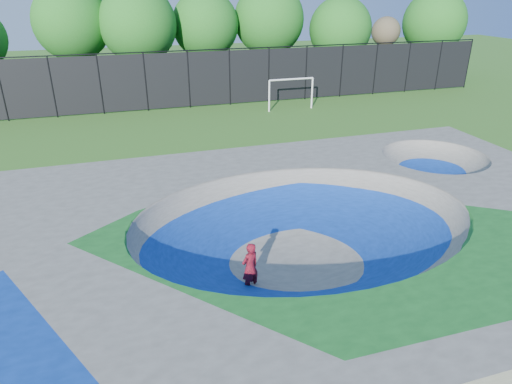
% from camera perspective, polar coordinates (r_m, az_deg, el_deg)
% --- Properties ---
extents(ground, '(120.00, 120.00, 0.00)m').
position_cam_1_polar(ground, '(15.13, 5.80, -7.99)').
color(ground, '#2F621B').
rests_on(ground, ground).
extents(skate_deck, '(22.00, 14.00, 1.50)m').
position_cam_1_polar(skate_deck, '(14.74, 5.92, -5.52)').
color(skate_deck, gray).
rests_on(skate_deck, ground).
extents(skater, '(0.67, 0.57, 1.56)m').
position_cam_1_polar(skater, '(13.10, -0.75, -9.41)').
color(skater, red).
rests_on(skater, ground).
extents(skateboard, '(0.79, 0.58, 0.05)m').
position_cam_1_polar(skateboard, '(13.53, -0.73, -12.07)').
color(skateboard, black).
rests_on(skateboard, ground).
extents(soccer_goal, '(3.36, 0.12, 2.22)m').
position_cam_1_polar(soccer_goal, '(32.86, 4.41, 12.82)').
color(soccer_goal, white).
rests_on(soccer_goal, ground).
extents(fence, '(48.09, 0.09, 4.04)m').
position_cam_1_polar(fence, '(33.63, -8.41, 13.87)').
color(fence, black).
rests_on(fence, ground).
extents(treeline, '(52.72, 7.35, 8.45)m').
position_cam_1_polar(treeline, '(38.00, -10.00, 19.58)').
color(treeline, '#4B3625').
rests_on(treeline, ground).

